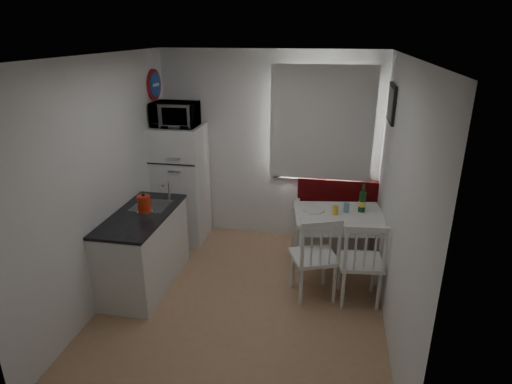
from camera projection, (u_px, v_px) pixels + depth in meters
floor at (243, 301)px, 4.74m from camera, size 3.00×3.50×0.02m
ceiling at (240, 56)px, 3.82m from camera, size 3.00×3.50×0.02m
wall_back at (269, 148)px, 5.89m from camera, size 3.00×0.02×2.60m
wall_front at (183, 289)px, 2.67m from camera, size 3.00×0.02×2.60m
wall_left at (104, 183)px, 4.54m from camera, size 0.02×3.50×2.60m
wall_right at (398, 202)px, 4.02m from camera, size 0.02×3.50×2.60m
window at (322, 127)px, 5.63m from camera, size 1.22×0.06×1.47m
curtain at (322, 124)px, 5.54m from camera, size 1.35×0.02×1.50m
kitchen_counter at (144, 249)px, 4.93m from camera, size 0.62×1.32×1.16m
wall_sign at (155, 85)px, 5.56m from camera, size 0.03×0.40×0.40m
picture_frame at (391, 103)px, 4.77m from camera, size 0.04×0.52×0.42m
bench at (340, 226)px, 5.84m from camera, size 1.28×0.49×0.92m
dining_table at (339, 220)px, 5.10m from camera, size 1.14×0.88×0.78m
chair_left at (314, 250)px, 4.56m from camera, size 0.60×0.59×0.54m
chair_right at (362, 255)px, 4.48m from camera, size 0.50×0.48×0.53m
fridge at (181, 184)px, 5.94m from camera, size 0.65×0.65×1.63m
microwave at (175, 114)px, 5.55m from camera, size 0.57×0.39×0.32m
kettle at (144, 204)px, 4.73m from camera, size 0.17×0.17×0.23m
wine_bottle at (363, 198)px, 5.06m from camera, size 0.09×0.09×0.34m
drinking_glass_orange at (335, 210)px, 5.02m from camera, size 0.06×0.06×0.11m
drinking_glass_blue at (346, 208)px, 5.09m from camera, size 0.07×0.07×0.11m
plate at (314, 210)px, 5.14m from camera, size 0.25×0.25×0.02m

